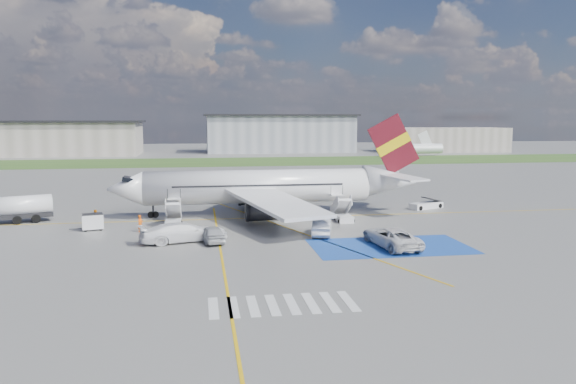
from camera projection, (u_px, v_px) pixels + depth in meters
name	position (u px, v px, depth m)	size (l,w,h in m)	color
ground	(273.00, 241.00, 52.35)	(400.00, 400.00, 0.00)	#60605E
grass_strip	(225.00, 162.00, 145.36)	(400.00, 30.00, 0.01)	#2D4C1E
taxiway_line_main	(259.00, 218.00, 64.10)	(120.00, 0.20, 0.01)	gold
taxiway_line_cross	(224.00, 272.00, 41.78)	(0.20, 60.00, 0.01)	gold
taxiway_line_diag	(259.00, 218.00, 64.10)	(0.20, 60.00, 0.01)	gold
staging_box	(390.00, 246.00, 49.98)	(14.00, 8.00, 0.01)	#1A449D
crosswalk	(282.00, 305.00, 34.45)	(9.00, 4.00, 0.01)	silver
terminal_west	(38.00, 139.00, 170.45)	(60.00, 22.00, 10.00)	gray
terminal_centre	(280.00, 134.00, 186.83)	(48.00, 18.00, 12.00)	gray
terminal_east	(444.00, 140.00, 188.77)	(40.00, 16.00, 8.00)	gray
airliner	(270.00, 186.00, 65.84)	(36.81, 32.95, 11.92)	silver
airstairs_fwd	(173.00, 220.00, 59.32)	(1.90, 5.20, 3.60)	silver
airstairs_aft	(343.00, 216.00, 62.19)	(1.90, 5.20, 3.60)	silver
fuel_tanker	(10.00, 212.00, 60.73)	(8.86, 5.05, 2.94)	black
gpu_cart	(93.00, 223.00, 57.13)	(2.30, 1.74, 1.72)	silver
belt_loader	(426.00, 206.00, 70.85)	(5.10, 3.35, 1.49)	silver
car_silver_a	(212.00, 234.00, 51.61)	(1.85, 4.61, 1.57)	#A6A8AD
car_silver_b	(322.00, 227.00, 54.69)	(1.75, 5.03, 1.66)	#A8AAAF
van_white_a	(391.00, 234.00, 49.97)	(2.79, 6.06, 2.27)	silver
van_white_b	(184.00, 229.00, 51.81)	(2.48, 6.09, 2.39)	white
crew_fwd	(140.00, 223.00, 56.28)	(0.62, 0.41, 1.71)	#F65D0C
crew_nose	(96.00, 217.00, 59.92)	(0.80, 0.62, 1.65)	orange
crew_aft	(301.00, 212.00, 63.24)	(0.99, 0.41, 1.68)	orange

